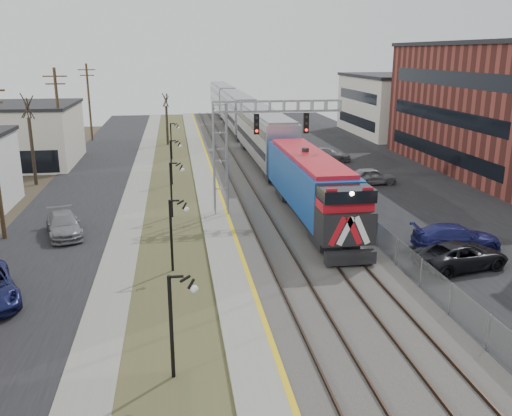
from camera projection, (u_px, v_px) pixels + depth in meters
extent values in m
cube|color=black|center=(79.00, 197.00, 44.17)|extent=(7.00, 120.00, 0.04)
cube|color=gray|center=(136.00, 194.00, 44.81)|extent=(2.00, 120.00, 0.08)
cube|color=#454C28|center=(172.00, 193.00, 45.24)|extent=(4.00, 120.00, 0.06)
cube|color=gray|center=(208.00, 191.00, 45.65)|extent=(2.00, 120.00, 0.24)
cube|color=#595651|center=(266.00, 189.00, 46.37)|extent=(8.00, 120.00, 0.20)
cube|color=black|center=(399.00, 185.00, 48.11)|extent=(16.00, 120.00, 0.04)
cube|color=gold|center=(219.00, 189.00, 45.74)|extent=(0.24, 120.00, 0.01)
cube|color=#2D2119|center=(235.00, 188.00, 45.93)|extent=(0.08, 120.00, 0.15)
cube|color=#2D2119|center=(252.00, 187.00, 46.14)|extent=(0.08, 120.00, 0.15)
cube|color=#2D2119|center=(275.00, 187.00, 46.43)|extent=(0.08, 120.00, 0.15)
cube|color=#2D2119|center=(292.00, 186.00, 46.65)|extent=(0.08, 120.00, 0.15)
cube|color=#124496|center=(311.00, 187.00, 36.96)|extent=(3.00, 17.00, 4.25)
cube|color=black|center=(350.00, 258.00, 29.18)|extent=(2.80, 0.50, 0.70)
cube|color=#989AA2|center=(263.00, 136.00, 56.10)|extent=(3.00, 22.00, 5.33)
cube|color=#989AA2|center=(238.00, 113.00, 77.77)|extent=(3.00, 22.00, 5.33)
cube|color=#989AA2|center=(223.00, 100.00, 99.43)|extent=(3.00, 22.00, 5.33)
cube|color=gray|center=(220.00, 161.00, 38.00)|extent=(1.00, 1.00, 8.00)
cube|color=gray|center=(277.00, 106.00, 37.53)|extent=(9.00, 0.80, 0.80)
cube|color=black|center=(256.00, 124.00, 37.21)|extent=(0.35, 0.25, 1.40)
cube|color=black|center=(306.00, 123.00, 37.71)|extent=(0.35, 0.25, 1.40)
cylinder|color=black|center=(171.00, 328.00, 19.04)|extent=(0.14, 0.14, 4.00)
cylinder|color=black|center=(171.00, 236.00, 28.55)|extent=(0.14, 0.14, 4.00)
cylinder|color=black|center=(171.00, 191.00, 38.05)|extent=(0.14, 0.14, 4.00)
cylinder|color=black|center=(171.00, 163.00, 47.55)|extent=(0.14, 0.14, 4.00)
cylinder|color=black|center=(171.00, 142.00, 58.95)|extent=(0.14, 0.14, 4.00)
cylinder|color=#4C3823|center=(59.00, 121.00, 51.87)|extent=(0.28, 0.28, 10.00)
cylinder|color=#4C3823|center=(89.00, 103.00, 70.87)|extent=(0.28, 0.28, 10.00)
cube|color=gray|center=(314.00, 179.00, 46.78)|extent=(0.04, 120.00, 1.60)
cube|color=beige|center=(6.00, 136.00, 56.24)|extent=(14.00, 12.00, 6.00)
cube|color=beige|center=(410.00, 106.00, 77.53)|extent=(16.00, 18.00, 8.00)
cylinder|color=#382D23|center=(33.00, 152.00, 47.46)|extent=(0.30, 0.30, 5.95)
cylinder|color=#382D23|center=(167.00, 126.00, 68.26)|extent=(0.30, 0.30, 4.90)
imported|color=black|center=(461.00, 256.00, 29.33)|extent=(5.60, 3.40, 1.45)
imported|color=navy|center=(456.00, 238.00, 32.13)|extent=(5.38, 2.69, 1.50)
imported|color=gray|center=(371.00, 177.00, 47.99)|extent=(4.59, 2.19, 1.51)
imported|color=#0D4224|center=(345.00, 177.00, 48.25)|extent=(4.28, 2.34, 1.34)
imported|color=gray|center=(64.00, 225.00, 34.64)|extent=(3.23, 5.23, 1.42)
imported|color=slate|center=(328.00, 155.00, 58.46)|extent=(5.25, 3.40, 1.41)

